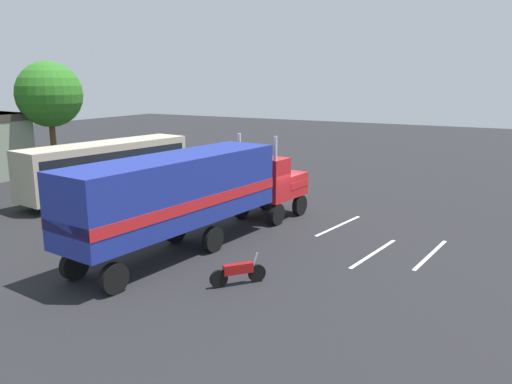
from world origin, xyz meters
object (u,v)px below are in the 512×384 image
object	(u,v)px
motorcycle	(238,272)
tree_left	(49,95)
person_bystander	(175,213)
semi_truck	(194,190)
parked_bus	(108,164)

from	to	relation	value
motorcycle	tree_left	xyz separation A→B (m)	(11.28, 23.01, 5.57)
person_bystander	tree_left	xyz separation A→B (m)	(7.20, 17.01, 5.16)
person_bystander	motorcycle	distance (m)	7.27
semi_truck	person_bystander	bearing A→B (deg)	58.12
semi_truck	person_bystander	distance (m)	3.02
semi_truck	parked_bus	bearing A→B (deg)	63.22
semi_truck	parked_bus	xyz separation A→B (m)	(5.21, 10.33, -0.46)
person_bystander	tree_left	size ratio (longest dim) A/B	0.19
semi_truck	person_bystander	size ratio (longest dim) A/B	8.81
motorcycle	tree_left	bearing A→B (deg)	63.89
person_bystander	parked_bus	size ratio (longest dim) A/B	0.14
parked_bus	motorcycle	distance (m)	16.32
person_bystander	parked_bus	world-z (taller)	parked_bus
parked_bus	motorcycle	world-z (taller)	parked_bus
motorcycle	parked_bus	bearing A→B (deg)	60.71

